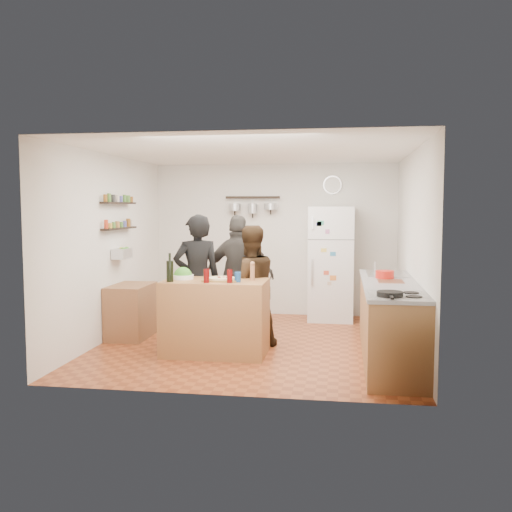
% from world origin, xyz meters
% --- Properties ---
extents(room_shell, '(4.20, 4.20, 4.20)m').
position_xyz_m(room_shell, '(0.00, 0.39, 1.25)').
color(room_shell, brown).
rests_on(room_shell, ground).
extents(prep_island, '(1.25, 0.72, 0.91)m').
position_xyz_m(prep_island, '(-0.39, -0.60, 0.46)').
color(prep_island, '#9E6B3A').
rests_on(prep_island, floor).
extents(pizza_board, '(0.42, 0.34, 0.02)m').
position_xyz_m(pizza_board, '(-0.31, -0.62, 0.92)').
color(pizza_board, olive).
rests_on(pizza_board, prep_island).
extents(pizza, '(0.34, 0.34, 0.02)m').
position_xyz_m(pizza, '(-0.31, -0.62, 0.94)').
color(pizza, beige).
rests_on(pizza, pizza_board).
extents(salad_bowl, '(0.27, 0.27, 0.05)m').
position_xyz_m(salad_bowl, '(-0.81, -0.55, 0.94)').
color(salad_bowl, white).
rests_on(salad_bowl, prep_island).
extents(wine_bottle, '(0.08, 0.08, 0.25)m').
position_xyz_m(wine_bottle, '(-0.89, -0.82, 1.04)').
color(wine_bottle, black).
rests_on(wine_bottle, prep_island).
extents(wine_glass_near, '(0.07, 0.07, 0.16)m').
position_xyz_m(wine_glass_near, '(-0.44, -0.84, 0.99)').
color(wine_glass_near, '#510607').
rests_on(wine_glass_near, prep_island).
extents(wine_glass_far, '(0.07, 0.07, 0.16)m').
position_xyz_m(wine_glass_far, '(-0.17, -0.80, 0.99)').
color(wine_glass_far, '#570707').
rests_on(wine_glass_far, prep_island).
extents(pepper_mill, '(0.06, 0.06, 0.18)m').
position_xyz_m(pepper_mill, '(0.06, -0.55, 1.00)').
color(pepper_mill, '#9C6541').
rests_on(pepper_mill, prep_island).
extents(salt_canister, '(0.07, 0.07, 0.12)m').
position_xyz_m(salt_canister, '(-0.09, -0.72, 0.97)').
color(salt_canister, navy).
rests_on(salt_canister, prep_island).
extents(person_left, '(0.73, 0.63, 1.70)m').
position_xyz_m(person_left, '(-0.75, -0.12, 0.85)').
color(person_left, black).
rests_on(person_left, floor).
extents(person_center, '(0.94, 0.87, 1.56)m').
position_xyz_m(person_center, '(-0.05, -0.12, 0.78)').
color(person_center, black).
rests_on(person_center, floor).
extents(person_back, '(1.01, 0.46, 1.69)m').
position_xyz_m(person_back, '(-0.30, 0.46, 0.84)').
color(person_back, '#312E2B').
rests_on(person_back, floor).
extents(counter_run, '(0.63, 2.63, 0.90)m').
position_xyz_m(counter_run, '(1.70, -0.55, 0.45)').
color(counter_run, '#9E7042').
rests_on(counter_run, floor).
extents(stove_top, '(0.60, 0.62, 0.02)m').
position_xyz_m(stove_top, '(1.70, -1.50, 0.91)').
color(stove_top, white).
rests_on(stove_top, counter_run).
extents(skillet, '(0.26, 0.26, 0.05)m').
position_xyz_m(skillet, '(1.60, -1.62, 0.94)').
color(skillet, black).
rests_on(skillet, stove_top).
extents(sink, '(0.50, 0.80, 0.03)m').
position_xyz_m(sink, '(1.70, 0.30, 0.92)').
color(sink, silver).
rests_on(sink, counter_run).
extents(cutting_board, '(0.30, 0.40, 0.02)m').
position_xyz_m(cutting_board, '(1.70, -0.45, 0.91)').
color(cutting_board, brown).
rests_on(cutting_board, counter_run).
extents(red_bowl, '(0.23, 0.23, 0.09)m').
position_xyz_m(red_bowl, '(1.65, -0.17, 0.97)').
color(red_bowl, red).
rests_on(red_bowl, counter_run).
extents(fridge, '(0.70, 0.68, 1.80)m').
position_xyz_m(fridge, '(0.95, 1.75, 0.90)').
color(fridge, white).
rests_on(fridge, floor).
extents(wall_clock, '(0.30, 0.03, 0.30)m').
position_xyz_m(wall_clock, '(0.95, 2.08, 2.15)').
color(wall_clock, silver).
rests_on(wall_clock, back_wall).
extents(spice_shelf_lower, '(0.12, 1.00, 0.02)m').
position_xyz_m(spice_shelf_lower, '(-1.93, 0.20, 1.50)').
color(spice_shelf_lower, black).
rests_on(spice_shelf_lower, left_wall).
extents(spice_shelf_upper, '(0.12, 1.00, 0.02)m').
position_xyz_m(spice_shelf_upper, '(-1.93, 0.20, 1.85)').
color(spice_shelf_upper, black).
rests_on(spice_shelf_upper, left_wall).
extents(produce_basket, '(0.18, 0.35, 0.14)m').
position_xyz_m(produce_basket, '(-1.90, 0.20, 1.15)').
color(produce_basket, silver).
rests_on(produce_basket, left_wall).
extents(side_table, '(0.50, 0.80, 0.73)m').
position_xyz_m(side_table, '(-1.74, 0.09, 0.36)').
color(side_table, '#8F5C3C').
rests_on(side_table, floor).
extents(pot_rack, '(0.90, 0.04, 0.04)m').
position_xyz_m(pot_rack, '(-0.35, 2.00, 1.95)').
color(pot_rack, black).
rests_on(pot_rack, back_wall).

